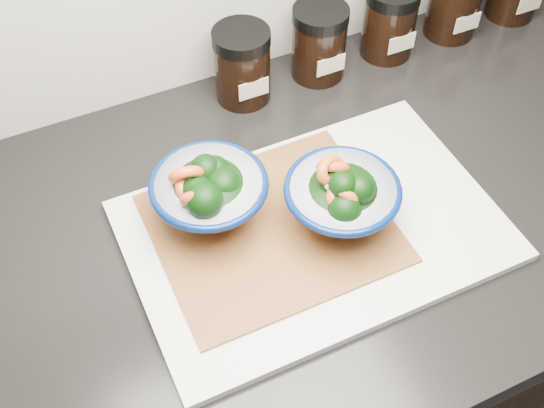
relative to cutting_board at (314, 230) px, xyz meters
name	(u,v)px	position (x,y,z in m)	size (l,w,h in m)	color
cabinet	(375,341)	(0.17, 0.03, -0.48)	(3.43, 0.58, 0.86)	black
countertop	(414,183)	(0.17, 0.03, -0.03)	(3.50, 0.60, 0.04)	black
cutting_board	(314,230)	(0.00, 0.00, 0.00)	(0.45, 0.30, 0.01)	silver
bamboo_mat	(272,228)	(-0.05, 0.02, 0.01)	(0.28, 0.24, 0.00)	#A56631
bowl_left	(209,193)	(-0.11, 0.07, 0.06)	(0.14, 0.14, 0.10)	white
bowl_right	(342,199)	(0.03, -0.01, 0.05)	(0.14, 0.14, 0.11)	white
spice_jar_a	(242,65)	(0.02, 0.27, 0.05)	(0.08, 0.08, 0.11)	black
spice_jar_b	(319,42)	(0.15, 0.27, 0.05)	(0.08, 0.08, 0.11)	black
spice_jar_c	(389,21)	(0.27, 0.27, 0.05)	(0.08, 0.08, 0.11)	black
spice_jar_d	(455,2)	(0.38, 0.27, 0.05)	(0.08, 0.08, 0.11)	black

